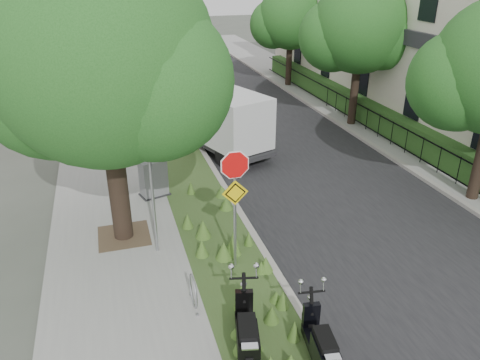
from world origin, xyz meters
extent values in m
plane|color=#4C5147|center=(0.00, 0.00, 0.00)|extent=(120.00, 120.00, 0.00)
cube|color=gray|center=(-4.25, 10.00, 0.06)|extent=(3.50, 60.00, 0.12)
cube|color=#3A4F22|center=(-1.50, 10.00, 0.06)|extent=(2.00, 60.00, 0.12)
cube|color=#9E9991|center=(-0.50, 10.00, 0.07)|extent=(0.20, 60.00, 0.13)
cube|color=black|center=(3.00, 10.00, 0.01)|extent=(7.00, 60.00, 0.01)
cube|color=#9E9991|center=(6.50, 10.00, 0.07)|extent=(0.20, 60.00, 0.13)
cube|color=gray|center=(8.20, 10.00, 0.06)|extent=(3.20, 60.00, 0.12)
cylinder|color=black|center=(-4.00, 2.80, 2.36)|extent=(0.52, 0.52, 4.48)
sphere|color=#1F551C|center=(-4.00, 2.80, 5.08)|extent=(5.40, 5.40, 5.40)
sphere|color=#1F551C|center=(-5.21, 3.61, 4.41)|extent=(4.05, 4.05, 4.05)
sphere|color=#1F551C|center=(-2.92, 2.12, 4.54)|extent=(3.78, 3.78, 3.78)
cube|color=#473828|center=(-4.00, 2.80, 0.12)|extent=(1.40, 1.40, 0.01)
cylinder|color=#A5A8AD|center=(-3.20, 1.80, 2.12)|extent=(0.08, 0.08, 4.00)
torus|color=#A5A8AD|center=(-2.70, -0.60, 0.50)|extent=(0.05, 0.77, 0.77)
cube|color=#A5A8AD|center=(-2.70, -0.96, 0.14)|extent=(0.06, 0.06, 0.04)
cube|color=#A5A8AD|center=(-2.70, -0.24, 0.14)|extent=(0.06, 0.06, 0.04)
cylinder|color=#A5A8AD|center=(-1.40, 0.60, 1.62)|extent=(0.07, 0.07, 3.00)
cylinder|color=red|center=(-1.40, 0.57, 2.87)|extent=(0.86, 0.03, 0.86)
cylinder|color=white|center=(-1.40, 0.58, 2.87)|extent=(0.94, 0.02, 0.94)
cube|color=yellow|center=(-1.40, 0.57, 2.17)|extent=(0.64, 0.03, 0.64)
cube|color=black|center=(7.20, 10.00, 1.07)|extent=(0.04, 24.00, 0.04)
cube|color=black|center=(7.20, 10.00, 0.27)|extent=(0.04, 24.00, 0.04)
cylinder|color=black|center=(7.20, 10.00, 0.62)|extent=(0.03, 0.03, 1.00)
cube|color=#234E1B|center=(7.90, 10.00, 0.67)|extent=(1.00, 24.00, 1.10)
cube|color=beige|center=(11.50, 10.00, 4.00)|extent=(7.00, 26.00, 8.00)
cube|color=#2D2D33|center=(7.95, 10.00, 4.30)|extent=(0.25, 26.00, 0.60)
sphere|color=#1F551C|center=(6.10, 2.60, 3.84)|extent=(3.00, 3.00, 3.00)
cylinder|color=black|center=(7.00, 10.00, 2.14)|extent=(0.36, 0.36, 4.03)
sphere|color=#1F551C|center=(7.00, 10.00, 4.58)|extent=(4.20, 4.20, 4.20)
sphere|color=#1F551C|center=(6.05, 10.63, 4.06)|extent=(3.15, 3.15, 3.15)
sphere|color=#1F551C|center=(7.84, 9.47, 4.16)|extent=(2.94, 2.94, 2.94)
cylinder|color=black|center=(7.00, 18.00, 1.94)|extent=(0.36, 0.36, 3.64)
sphere|color=#1F551C|center=(7.00, 18.00, 4.15)|extent=(3.80, 3.80, 3.80)
sphere|color=#1F551C|center=(6.14, 18.57, 3.67)|extent=(2.85, 2.85, 2.85)
sphere|color=#1F551C|center=(7.76, 17.52, 3.77)|extent=(2.66, 2.66, 2.66)
cylinder|color=black|center=(-1.81, -1.47, 0.41)|extent=(0.26, 0.60, 0.58)
cube|color=black|center=(-1.98, -2.21, 0.43)|extent=(0.66, 1.35, 0.20)
cube|color=black|center=(-2.07, -2.59, 0.70)|extent=(0.56, 0.80, 0.45)
cube|color=black|center=(-2.05, -2.53, 1.00)|extent=(0.48, 0.73, 0.13)
cylinder|color=black|center=(-0.64, -2.15, 0.39)|extent=(0.20, 0.55, 0.54)
cube|color=black|center=(-0.74, -2.84, 0.41)|extent=(0.52, 1.23, 0.19)
cube|color=black|center=(-0.79, -3.19, 0.66)|extent=(0.47, 0.72, 0.41)
cube|color=black|center=(-0.79, -3.14, 0.93)|extent=(0.40, 0.66, 0.12)
cube|color=#262628|center=(0.30, 8.48, 0.45)|extent=(3.27, 5.02, 0.16)
cube|color=#B7BABC|center=(-0.32, 10.19, 1.21)|extent=(2.13, 1.79, 1.42)
cube|color=silver|center=(0.47, 8.02, 1.56)|extent=(2.98, 3.83, 1.95)
cube|color=#262628|center=(-2.85, 5.11, 0.14)|extent=(1.05, 0.85, 0.04)
cube|color=slate|center=(-2.85, 5.11, 0.73)|extent=(0.92, 0.72, 1.21)
camera|label=1|loc=(-4.06, -8.81, 7.07)|focal=35.00mm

